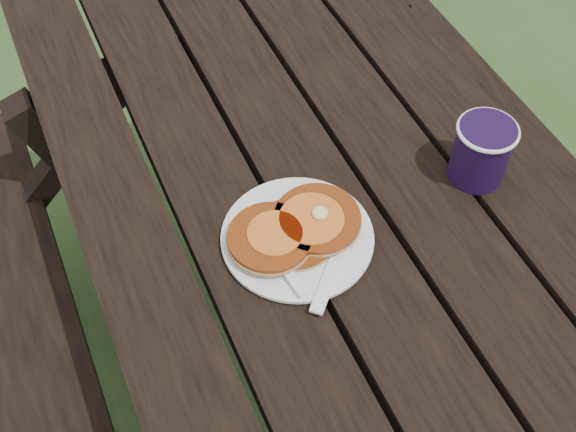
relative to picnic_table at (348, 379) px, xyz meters
name	(u,v)px	position (x,y,z in m)	size (l,w,h in m)	color
picnic_table	(348,379)	(0.00, 0.00, 0.00)	(1.36, 1.80, 0.75)	black
plate	(297,238)	(-0.07, 0.09, 0.39)	(0.23, 0.23, 0.01)	white
pancake_stack	(296,229)	(-0.07, 0.09, 0.41)	(0.21, 0.13, 0.04)	#88380F
knife	(335,263)	(-0.04, 0.02, 0.39)	(0.02, 0.18, 0.01)	white
fork	(284,267)	(-0.11, 0.04, 0.40)	(0.03, 0.16, 0.01)	white
coffee_cup	(482,149)	(0.25, 0.09, 0.44)	(0.10, 0.10, 0.11)	black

